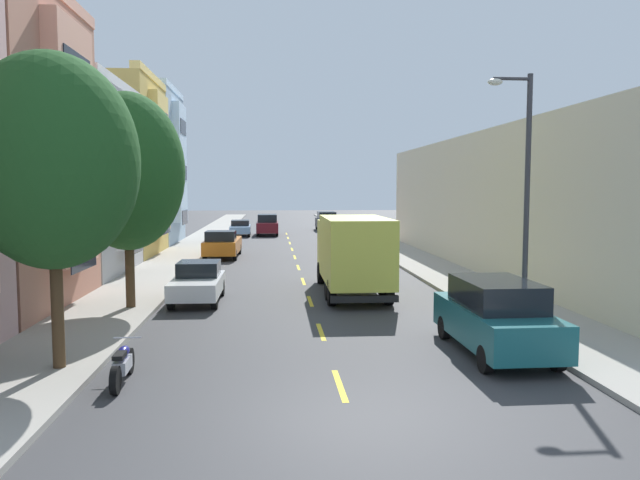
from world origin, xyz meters
The scene contains 19 objects.
ground_plane centered at (0.00, 30.00, 0.00)m, with size 160.00×160.00×0.00m, color #38383A.
sidewalk_left centered at (-7.10, 28.00, 0.07)m, with size 3.20×120.00×0.14m, color #A39E93.
sidewalk_right centered at (7.10, 28.00, 0.07)m, with size 3.20×120.00×0.14m, color #A39E93.
lane_centerline_dashes centered at (0.00, 24.50, 0.00)m, with size 0.14×47.20×0.01m.
townhouse_fourth_mustard centered at (-13.84, 28.46, 5.49)m, with size 11.10×8.39×11.39m.
townhouse_fifth_powder_blue centered at (-15.30, 37.05, 5.78)m, with size 14.01×8.39×11.96m.
apartment_block_opposite centered at (13.70, 20.00, 3.55)m, with size 10.00×36.00×7.10m, color beige.
street_tree_nearest centered at (-6.40, 3.40, 4.89)m, with size 3.88×3.88×7.21m.
street_tree_second centered at (-6.40, 10.68, 4.86)m, with size 3.92×3.92×7.46m.
street_lamp centered at (5.96, 6.63, 4.43)m, with size 1.35×0.28×7.48m.
delivery_box_truck centered at (1.80, 13.38, 1.83)m, with size 2.45×7.40×3.16m.
parked_sedan_sky centered at (-4.25, 44.67, 0.75)m, with size 1.90×4.54×1.43m.
parked_sedan_red centered at (4.45, 37.02, 0.75)m, with size 1.83×4.51×1.43m.
parked_hatchback_white centered at (-4.25, 12.21, 0.76)m, with size 1.78×4.02×1.50m.
parked_suv_teal centered at (4.33, 4.24, 0.99)m, with size 2.00×4.82×1.93m.
parked_pickup_orange centered at (-4.49, 27.17, 0.83)m, with size 2.12×5.34×1.73m.
parked_suv_black centered at (4.20, 51.17, 0.99)m, with size 2.00×4.82×1.93m.
moving_burgundy_sedan centered at (-1.80, 45.28, 0.99)m, with size 1.95×4.80×1.93m.
parked_motorcycle centered at (-4.75, 2.51, 0.41)m, with size 0.62×2.05×0.90m.
Camera 1 is at (-1.47, -10.90, 4.28)m, focal length 34.21 mm.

